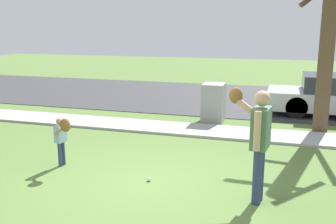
# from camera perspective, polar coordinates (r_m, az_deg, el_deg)

# --- Properties ---
(ground_plane) EXTENTS (48.00, 48.00, 0.00)m
(ground_plane) POSITION_cam_1_polar(r_m,az_deg,el_deg) (9.99, 3.79, -2.96)
(ground_plane) COLOR #567538
(sidewalk_strip) EXTENTS (36.00, 1.20, 0.06)m
(sidewalk_strip) POSITION_cam_1_polar(r_m,az_deg,el_deg) (10.08, 3.93, -2.65)
(sidewalk_strip) COLOR #A3A39E
(sidewalk_strip) RESTS_ON ground
(road_surface) EXTENTS (36.00, 6.80, 0.02)m
(road_surface) POSITION_cam_1_polar(r_m,az_deg,el_deg) (14.89, 8.26, 2.13)
(road_surface) COLOR #38383A
(road_surface) RESTS_ON ground
(person_adult) EXTENTS (0.69, 0.72, 1.75)m
(person_adult) POSITION_cam_1_polar(r_m,az_deg,el_deg) (5.96, 13.23, -3.30)
(person_adult) COLOR navy
(person_adult) RESTS_ON ground
(person_child) EXTENTS (0.43, 0.43, 1.01)m
(person_child) POSITION_cam_1_polar(r_m,az_deg,el_deg) (7.63, -15.47, -3.20)
(person_child) COLOR navy
(person_child) RESTS_ON ground
(baseball) EXTENTS (0.07, 0.07, 0.07)m
(baseball) POSITION_cam_1_polar(r_m,az_deg,el_deg) (6.88, -2.82, -9.94)
(baseball) COLOR white
(baseball) RESTS_ON ground
(utility_cabinet) EXTENTS (0.61, 0.71, 1.09)m
(utility_cabinet) POSITION_cam_1_polar(r_m,az_deg,el_deg) (11.06, 6.77, 1.40)
(utility_cabinet) COLOR gray
(utility_cabinet) RESTS_ON ground
(street_tree_near) EXTENTS (1.84, 1.88, 4.89)m
(street_tree_near) POSITION_cam_1_polar(r_m,az_deg,el_deg) (10.43, 22.77, 11.26)
(street_tree_near) COLOR brown
(street_tree_near) RESTS_ON ground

